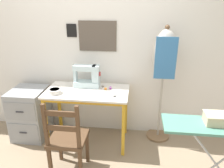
{
  "coord_description": "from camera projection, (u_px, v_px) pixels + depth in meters",
  "views": [
    {
      "loc": [
        0.63,
        -2.26,
        1.9
      ],
      "look_at": [
        0.33,
        0.26,
        0.89
      ],
      "focal_mm": 35.0,
      "sensor_mm": 36.0,
      "label": 1
    }
  ],
  "objects": [
    {
      "name": "dress_form",
      "position": [
        164.0,
        61.0,
        2.78
      ],
      "size": [
        0.32,
        0.32,
        1.6
      ],
      "color": "#846647",
      "rests_on": "ground_plane"
    },
    {
      "name": "thread_spool_mid_table",
      "position": [
        105.0,
        88.0,
        2.86
      ],
      "size": [
        0.04,
        0.04,
        0.04
      ],
      "color": "orange",
      "rests_on": "sewing_table"
    },
    {
      "name": "ironing_board",
      "position": [
        224.0,
        130.0,
        1.94
      ],
      "size": [
        1.08,
        0.31,
        0.86
      ],
      "color": "#518E7A",
      "rests_on": "ground_plane"
    },
    {
      "name": "ground_plane",
      "position": [
        85.0,
        153.0,
        2.86
      ],
      "size": [
        14.0,
        14.0,
        0.0
      ],
      "primitive_type": "plane",
      "color": "gray"
    },
    {
      "name": "storage_box",
      "position": [
        218.0,
        119.0,
        1.94
      ],
      "size": [
        0.23,
        0.17,
        0.1
      ],
      "color": "beige",
      "rests_on": "ironing_board"
    },
    {
      "name": "thread_spool_near_machine",
      "position": [
        103.0,
        87.0,
        2.91
      ],
      "size": [
        0.04,
        0.04,
        0.03
      ],
      "color": "silver",
      "rests_on": "sewing_table"
    },
    {
      "name": "thread_spool_far_edge",
      "position": [
        110.0,
        88.0,
        2.88
      ],
      "size": [
        0.04,
        0.04,
        0.03
      ],
      "color": "purple",
      "rests_on": "sewing_table"
    },
    {
      "name": "sewing_machine",
      "position": [
        88.0,
        77.0,
        2.91
      ],
      "size": [
        0.36,
        0.15,
        0.33
      ],
      "color": "silver",
      "rests_on": "sewing_table"
    },
    {
      "name": "wall_back",
      "position": [
        91.0,
        47.0,
        2.98
      ],
      "size": [
        10.0,
        0.07,
        2.55
      ],
      "color": "silver",
      "rests_on": "ground_plane"
    },
    {
      "name": "wooden_chair",
      "position": [
        67.0,
        140.0,
        2.4
      ],
      "size": [
        0.4,
        0.38,
        0.94
      ],
      "color": "#513823",
      "rests_on": "ground_plane"
    },
    {
      "name": "scissors",
      "position": [
        116.0,
        96.0,
        2.69
      ],
      "size": [
        0.1,
        0.12,
        0.01
      ],
      "color": "silver",
      "rests_on": "sewing_table"
    },
    {
      "name": "sewing_table",
      "position": [
        87.0,
        98.0,
        2.87
      ],
      "size": [
        1.08,
        0.58,
        0.77
      ],
      "color": "silver",
      "rests_on": "ground_plane"
    },
    {
      "name": "fabric_bowl",
      "position": [
        55.0,
        91.0,
        2.75
      ],
      "size": [
        0.16,
        0.16,
        0.06
      ],
      "color": "silver",
      "rests_on": "sewing_table"
    },
    {
      "name": "filing_cabinet",
      "position": [
        30.0,
        113.0,
        3.12
      ],
      "size": [
        0.46,
        0.51,
        0.72
      ],
      "color": "#93999E",
      "rests_on": "ground_plane"
    }
  ]
}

